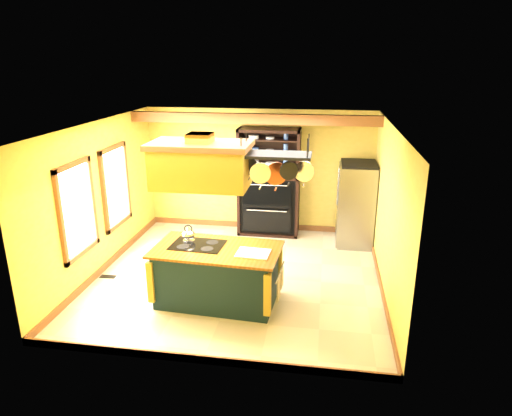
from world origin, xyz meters
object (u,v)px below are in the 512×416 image
(pot_rack, at_px, (276,162))
(hutch, at_px, (269,194))
(kitchen_island, at_px, (217,274))
(refrigerator, at_px, (356,206))
(range_hood, at_px, (201,164))

(pot_rack, bearing_deg, hutch, 98.77)
(kitchen_island, distance_m, hutch, 3.21)
(refrigerator, relative_size, hutch, 0.72)
(kitchen_island, height_order, pot_rack, pot_rack)
(refrigerator, xyz_separation_m, hutch, (-1.85, 0.35, 0.08))
(kitchen_island, relative_size, refrigerator, 1.20)
(kitchen_island, bearing_deg, refrigerator, 54.58)
(pot_rack, distance_m, hutch, 3.48)
(range_hood, height_order, hutch, range_hood)
(kitchen_island, bearing_deg, hutch, 85.97)
(kitchen_island, xyz_separation_m, hutch, (0.42, 3.15, 0.43))
(kitchen_island, height_order, range_hood, range_hood)
(refrigerator, bearing_deg, kitchen_island, -129.02)
(hutch, bearing_deg, range_hood, -101.15)
(refrigerator, bearing_deg, pot_rack, -116.05)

